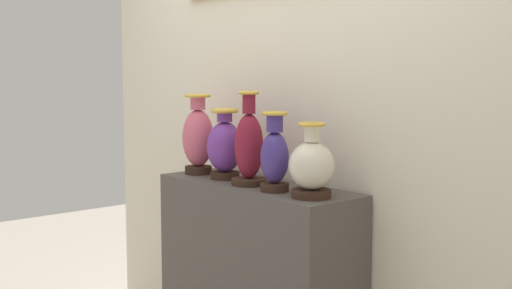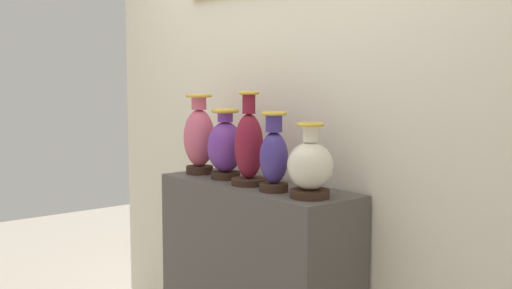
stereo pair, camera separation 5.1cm
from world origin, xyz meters
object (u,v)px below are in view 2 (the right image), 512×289
Objects in this scene: vase_burgundy at (249,147)px; vase_indigo at (274,156)px; vase_rose at (199,138)px; vase_violet at (225,147)px; vase_ivory at (310,167)px.

vase_burgundy is 1.24× the size of vase_indigo.
vase_rose is 1.19× the size of vase_violet.
vase_rose is at bearing 178.91° from vase_ivory.
vase_violet is at bearing 2.12° from vase_rose.
vase_rose is 0.61m from vase_indigo.
vase_violet is 0.60m from vase_ivory.
vase_ivory is (0.39, -0.00, -0.04)m from vase_burgundy.
vase_ivory is at bearing -2.20° from vase_violet.
vase_indigo reaches higher than vase_ivory.
vase_rose is at bearing 176.80° from vase_indigo.
vase_burgundy reaches higher than vase_rose.
vase_ivory is at bearing -0.28° from vase_burgundy.
vase_violet is 0.40m from vase_indigo.
vase_rose is at bearing -177.88° from vase_violet.
vase_burgundy is at bearing 179.72° from vase_ivory.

